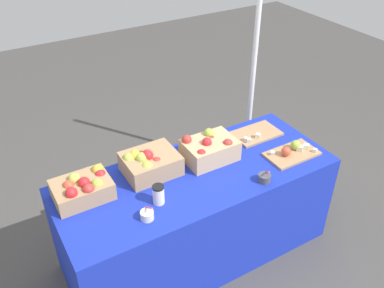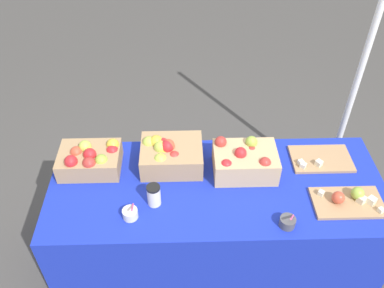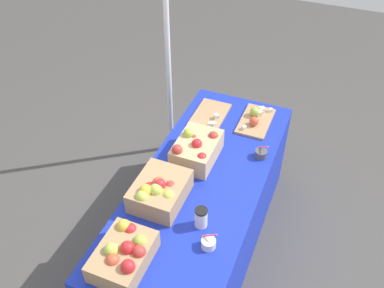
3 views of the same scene
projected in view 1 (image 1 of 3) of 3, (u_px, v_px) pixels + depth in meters
ground_plane at (196, 249)px, 3.20m from camera, size 10.00×10.00×0.00m
table at (197, 214)px, 2.99m from camera, size 1.90×0.76×0.74m
apple_crate_left at (83, 188)px, 2.55m from camera, size 0.35×0.25×0.16m
apple_crate_middle at (149, 163)px, 2.74m from camera, size 0.36×0.29×0.19m
apple_crate_right at (209, 149)px, 2.88m from camera, size 0.36×0.26×0.19m
cutting_board_front at (292, 152)px, 2.95m from camera, size 0.38×0.22×0.09m
cutting_board_back at (256, 134)px, 3.17m from camera, size 0.36×0.23×0.05m
sample_bowl_near at (147, 215)px, 2.42m from camera, size 0.08×0.09×0.11m
sample_bowl_mid at (264, 178)px, 2.70m from camera, size 0.08×0.09×0.11m
coffee_cup at (158, 194)px, 2.51m from camera, size 0.07×0.07×0.13m
tent_pole at (254, 69)px, 3.50m from camera, size 0.04×0.04×2.05m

